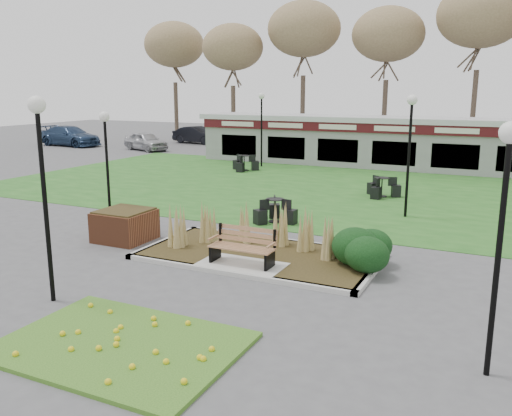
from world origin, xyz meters
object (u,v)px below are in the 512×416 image
at_px(park_bench, 243,246).
at_px(bistro_set_c, 382,190).
at_px(lamp_post_far_right, 410,129).
at_px(lamp_post_near_right, 504,195).
at_px(bistro_set_b, 275,214).
at_px(car_black, 197,135).
at_px(brick_planter, 125,225).
at_px(bistro_set_a, 244,165).
at_px(lamp_post_near_left, 41,155).
at_px(lamp_post_far_left, 262,113).
at_px(car_silver, 146,141).
at_px(food_pavilion, 399,142).
at_px(car_blue, 70,136).
at_px(lamp_post_mid_left, 106,145).

relative_size(park_bench, bistro_set_c, 1.12).
distance_m(lamp_post_far_right, bistro_set_c, 4.62).
height_order(lamp_post_near_right, lamp_post_far_right, lamp_post_far_right).
bearing_deg(bistro_set_b, lamp_post_near_right, -47.52).
relative_size(bistro_set_c, car_black, 0.36).
relative_size(brick_planter, bistro_set_a, 0.95).
xyz_separation_m(lamp_post_near_right, bistro_set_a, (-13.44, 17.90, -2.65)).
relative_size(park_bench, brick_planter, 1.13).
height_order(lamp_post_near_right, bistro_set_b, lamp_post_near_right).
xyz_separation_m(bistro_set_b, car_black, (-16.67, 22.00, 0.41)).
height_order(bistro_set_a, car_black, car_black).
bearing_deg(lamp_post_far_right, brick_planter, -136.46).
relative_size(lamp_post_near_left, lamp_post_far_left, 1.03).
bearing_deg(lamp_post_near_right, park_bench, 152.87).
distance_m(park_bench, bistro_set_a, 16.65).
relative_size(brick_planter, car_silver, 0.38).
distance_m(park_bench, car_black, 32.17).
relative_size(food_pavilion, car_blue, 4.56).
height_order(lamp_post_near_right, lamp_post_mid_left, lamp_post_near_right).
bearing_deg(car_silver, lamp_post_mid_left, -126.18).
height_order(park_bench, car_black, car_black).
bearing_deg(lamp_post_far_right, car_silver, 148.10).
xyz_separation_m(lamp_post_far_right, bistro_set_b, (-3.89, -2.74, -2.84)).
height_order(food_pavilion, lamp_post_mid_left, lamp_post_mid_left).
bearing_deg(lamp_post_far_left, lamp_post_near_right, -56.18).
bearing_deg(car_blue, food_pavilion, -88.30).
relative_size(brick_planter, food_pavilion, 0.06).
height_order(car_black, car_blue, car_blue).
height_order(lamp_post_mid_left, lamp_post_far_right, lamp_post_far_right).
height_order(lamp_post_far_right, bistro_set_b, lamp_post_far_right).
bearing_deg(car_blue, lamp_post_near_right, -122.70).
xyz_separation_m(lamp_post_mid_left, bistro_set_b, (4.20, 3.48, -2.49)).
distance_m(lamp_post_near_right, car_silver, 34.27).
bearing_deg(lamp_post_far_right, bistro_set_c, 116.07).
bearing_deg(car_silver, car_black, 12.48).
distance_m(lamp_post_near_left, bistro_set_a, 19.42).
bearing_deg(car_black, brick_planter, -146.14).
bearing_deg(car_silver, lamp_post_near_right, -114.45).
bearing_deg(bistro_set_b, bistro_set_c, 69.14).
relative_size(car_black, car_blue, 0.79).
xyz_separation_m(brick_planter, car_silver, (-14.22, 20.00, 0.20)).
bearing_deg(bistro_set_a, park_bench, -63.23).
relative_size(bistro_set_a, car_black, 0.37).
distance_m(lamp_post_far_left, car_blue, 19.24).
bearing_deg(bistro_set_a, car_black, 131.10).
height_order(lamp_post_mid_left, bistro_set_a, lamp_post_mid_left).
bearing_deg(lamp_post_near_left, food_pavilion, 83.34).
height_order(car_silver, car_blue, car_blue).
distance_m(lamp_post_far_right, bistro_set_b, 5.54).
xyz_separation_m(lamp_post_far_left, bistro_set_a, (-0.17, -1.89, -2.80)).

